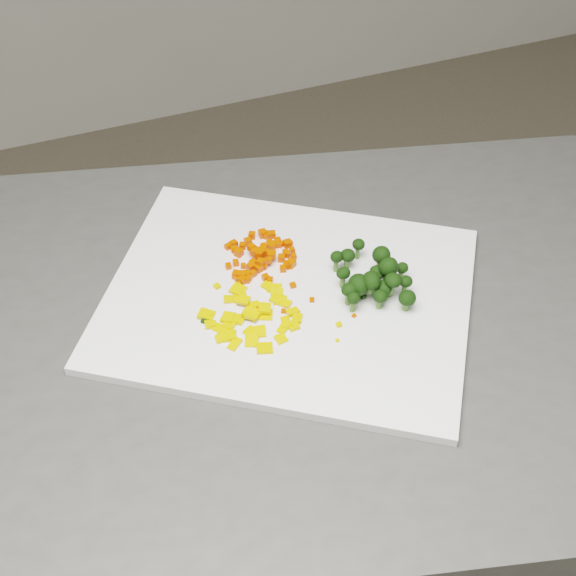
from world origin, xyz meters
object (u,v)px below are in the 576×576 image
object	(u,v)px
carrot_pile	(260,251)
cutting_board	(288,297)
broccoli_pile	(377,272)
counter_block	(295,511)
pepper_pile	(251,313)

from	to	relation	value
carrot_pile	cutting_board	bearing A→B (deg)	-81.33
carrot_pile	broccoli_pile	world-z (taller)	broccoli_pile
counter_block	broccoli_pile	distance (m)	0.50
cutting_board	carrot_pile	world-z (taller)	carrot_pile
pepper_pile	cutting_board	bearing A→B (deg)	21.41
carrot_pile	pepper_pile	world-z (taller)	carrot_pile
carrot_pile	counter_block	bearing A→B (deg)	-84.31
broccoli_pile	counter_block	bearing A→B (deg)	-177.77
pepper_pile	broccoli_pile	xyz separation A→B (m)	(0.16, -0.01, 0.02)
counter_block	carrot_pile	xyz separation A→B (m)	(-0.01, 0.10, 0.48)
counter_block	pepper_pile	size ratio (longest dim) A/B	8.47
carrot_pile	broccoli_pile	xyz separation A→B (m)	(0.11, -0.10, 0.01)
pepper_pile	broccoli_pile	size ratio (longest dim) A/B	0.97
cutting_board	pepper_pile	world-z (taller)	pepper_pile
carrot_pile	pepper_pile	bearing A→B (deg)	-115.47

